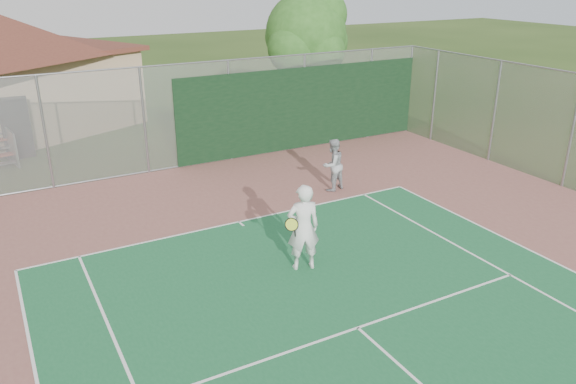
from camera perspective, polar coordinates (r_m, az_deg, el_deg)
name	(u,v)px	position (r m, az deg, el deg)	size (l,w,h in m)	color
back_fence	(233,113)	(19.83, -5.61, 7.95)	(20.08, 0.11, 3.53)	gray
side_fence_right	(495,112)	(20.85, 20.25, 7.64)	(0.08, 9.00, 3.50)	gray
tree	(308,36)	(24.70, 2.04, 15.54)	(4.05, 3.84, 5.65)	#322212
player_white_front	(303,228)	(12.39, 1.55, -3.69)	(1.06, 0.79, 2.01)	silver
player_grey_back	(333,165)	(17.05, 4.56, 2.70)	(0.90, 0.77, 1.61)	#9D9FA2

